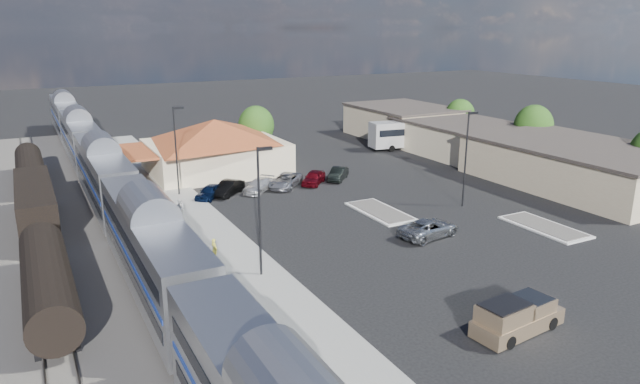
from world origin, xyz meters
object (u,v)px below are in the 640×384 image
pickup_truck (518,316)px  coach_bus (412,132)px  suv (429,228)px  station_depot (215,146)px

pickup_truck → coach_bus: (25.11, 43.79, 1.32)m
pickup_truck → suv: pickup_truck is taller
station_depot → pickup_truck: station_depot is taller
suv → coach_bus: (20.07, 29.53, 1.49)m
pickup_truck → suv: size_ratio=1.08×
station_depot → coach_bus: station_depot is taller
station_depot → pickup_truck: size_ratio=3.13×
pickup_truck → coach_bus: 50.49m
pickup_truck → station_depot: bearing=-1.6°
pickup_truck → coach_bus: coach_bus is taller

